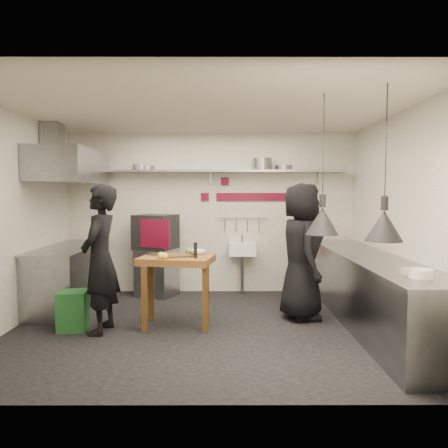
{
  "coord_description": "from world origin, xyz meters",
  "views": [
    {
      "loc": [
        0.22,
        -5.58,
        1.74
      ],
      "look_at": [
        0.23,
        0.3,
        1.33
      ],
      "focal_mm": 35.0,
      "sensor_mm": 36.0,
      "label": 1
    }
  ],
  "objects_px": {
    "prep_table": "(177,291)",
    "chef_left": "(100,259)",
    "oven_stand": "(157,272)",
    "combi_oven": "(156,232)",
    "green_bin": "(73,310)",
    "chef_right": "(301,251)"
  },
  "relations": [
    {
      "from": "prep_table",
      "to": "chef_left",
      "type": "xyz_separation_m",
      "value": [
        -0.93,
        -0.25,
        0.46
      ]
    },
    {
      "from": "chef_left",
      "to": "oven_stand",
      "type": "bearing_deg",
      "value": 172.69
    },
    {
      "from": "combi_oven",
      "to": "green_bin",
      "type": "bearing_deg",
      "value": -89.85
    },
    {
      "from": "prep_table",
      "to": "green_bin",
      "type": "bearing_deg",
      "value": -161.79
    },
    {
      "from": "combi_oven",
      "to": "chef_right",
      "type": "distance_m",
      "value": 2.62
    },
    {
      "from": "green_bin",
      "to": "prep_table",
      "type": "bearing_deg",
      "value": 7.34
    },
    {
      "from": "combi_oven",
      "to": "chef_left",
      "type": "height_order",
      "value": "chef_left"
    },
    {
      "from": "combi_oven",
      "to": "chef_right",
      "type": "relative_size",
      "value": 0.33
    },
    {
      "from": "chef_left",
      "to": "combi_oven",
      "type": "bearing_deg",
      "value": 173.21
    },
    {
      "from": "chef_left",
      "to": "chef_right",
      "type": "relative_size",
      "value": 0.98
    },
    {
      "from": "oven_stand",
      "to": "prep_table",
      "type": "relative_size",
      "value": 0.87
    },
    {
      "from": "combi_oven",
      "to": "oven_stand",
      "type": "bearing_deg",
      "value": -8.36
    },
    {
      "from": "prep_table",
      "to": "chef_right",
      "type": "bearing_deg",
      "value": 22.76
    },
    {
      "from": "combi_oven",
      "to": "green_bin",
      "type": "xyz_separation_m",
      "value": [
        -0.77,
        -1.89,
        -0.84
      ]
    },
    {
      "from": "chef_left",
      "to": "chef_right",
      "type": "distance_m",
      "value": 2.69
    },
    {
      "from": "combi_oven",
      "to": "chef_right",
      "type": "height_order",
      "value": "chef_right"
    },
    {
      "from": "chef_right",
      "to": "green_bin",
      "type": "bearing_deg",
      "value": 95.79
    },
    {
      "from": "prep_table",
      "to": "chef_right",
      "type": "distance_m",
      "value": 1.8
    },
    {
      "from": "green_bin",
      "to": "prep_table",
      "type": "xyz_separation_m",
      "value": [
        1.31,
        0.17,
        0.21
      ]
    },
    {
      "from": "green_bin",
      "to": "chef_right",
      "type": "xyz_separation_m",
      "value": [
        3.0,
        0.53,
        0.69
      ]
    },
    {
      "from": "green_bin",
      "to": "chef_right",
      "type": "distance_m",
      "value": 3.13
    },
    {
      "from": "prep_table",
      "to": "chef_right",
      "type": "xyz_separation_m",
      "value": [
        1.69,
        0.36,
        0.48
      ]
    }
  ]
}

